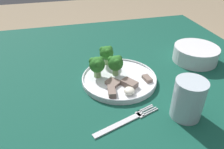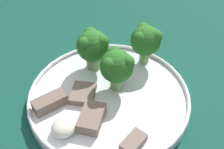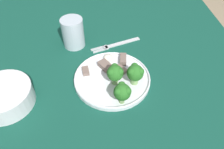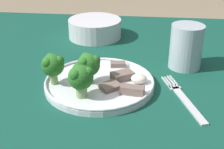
% 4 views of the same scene
% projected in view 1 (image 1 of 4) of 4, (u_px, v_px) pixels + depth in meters
% --- Properties ---
extents(table, '(1.23, 1.05, 0.73)m').
position_uv_depth(table, '(131.00, 110.00, 0.73)').
color(table, '#114738').
rests_on(table, ground_plane).
extents(dinner_plate, '(0.24, 0.24, 0.02)m').
position_uv_depth(dinner_plate, '(119.00, 79.00, 0.71)').
color(dinner_plate, white).
rests_on(dinner_plate, table).
extents(fork, '(0.08, 0.19, 0.00)m').
position_uv_depth(fork, '(126.00, 121.00, 0.56)').
color(fork, silver).
rests_on(fork, table).
extents(cream_bowl, '(0.16, 0.16, 0.06)m').
position_uv_depth(cream_bowl, '(195.00, 54.00, 0.81)').
color(cream_bowl, silver).
rests_on(cream_bowl, table).
extents(drinking_glass, '(0.08, 0.08, 0.11)m').
position_uv_depth(drinking_glass, '(188.00, 101.00, 0.56)').
color(drinking_glass, '#B2C1CC').
rests_on(drinking_glass, table).
extents(broccoli_floret_near_rim_left, '(0.05, 0.05, 0.07)m').
position_uv_depth(broccoli_floret_near_rim_left, '(107.00, 53.00, 0.76)').
color(broccoli_floret_near_rim_left, '#7FA866').
rests_on(broccoli_floret_near_rim_left, dinner_plate).
extents(broccoli_floret_center_left, '(0.05, 0.05, 0.07)m').
position_uv_depth(broccoli_floret_center_left, '(97.00, 65.00, 0.69)').
color(broccoli_floret_center_left, '#7FA866').
rests_on(broccoli_floret_center_left, dinner_plate).
extents(broccoli_floret_back_left, '(0.05, 0.05, 0.07)m').
position_uv_depth(broccoli_floret_back_left, '(116.00, 63.00, 0.70)').
color(broccoli_floret_back_left, '#7FA866').
rests_on(broccoli_floret_back_left, dinner_plate).
extents(meat_slice_front_slice, '(0.06, 0.05, 0.02)m').
position_uv_depth(meat_slice_front_slice, '(129.00, 83.00, 0.67)').
color(meat_slice_front_slice, '#756056').
rests_on(meat_slice_front_slice, dinner_plate).
extents(meat_slice_middle_slice, '(0.05, 0.05, 0.01)m').
position_uv_depth(meat_slice_middle_slice, '(113.00, 82.00, 0.68)').
color(meat_slice_middle_slice, '#756056').
rests_on(meat_slice_middle_slice, dinner_plate).
extents(meat_slice_rear_slice, '(0.05, 0.03, 0.02)m').
position_uv_depth(meat_slice_rear_slice, '(112.00, 91.00, 0.63)').
color(meat_slice_rear_slice, '#756056').
rests_on(meat_slice_rear_slice, dinner_plate).
extents(meat_slice_edge_slice, '(0.04, 0.03, 0.01)m').
position_uv_depth(meat_slice_edge_slice, '(147.00, 78.00, 0.70)').
color(meat_slice_edge_slice, '#756056').
rests_on(meat_slice_edge_slice, dinner_plate).
extents(sauce_dollop, '(0.04, 0.03, 0.02)m').
position_uv_depth(sauce_dollop, '(129.00, 91.00, 0.63)').
color(sauce_dollop, silver).
rests_on(sauce_dollop, dinner_plate).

